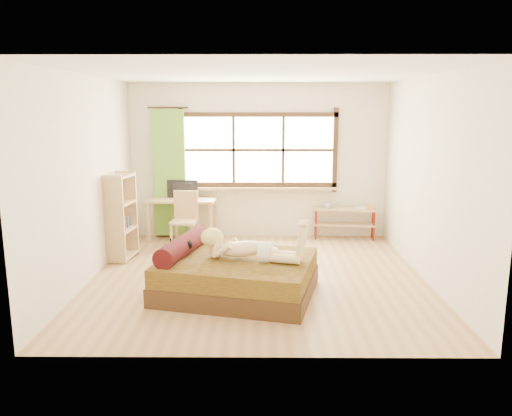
{
  "coord_description": "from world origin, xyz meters",
  "views": [
    {
      "loc": [
        0.02,
        -6.51,
        2.27
      ],
      "look_at": [
        -0.03,
        0.2,
        0.92
      ],
      "focal_mm": 35.0,
      "sensor_mm": 36.0,
      "label": 1
    }
  ],
  "objects_px": {
    "woman": "(249,238)",
    "kitten": "(180,247)",
    "chair": "(185,216)",
    "pipe_shelf": "(345,216)",
    "bookshelf": "(121,216)",
    "desk": "(182,204)",
    "bed": "(234,274)"
  },
  "relations": [
    {
      "from": "bed",
      "to": "desk",
      "type": "bearing_deg",
      "value": 125.46
    },
    {
      "from": "desk",
      "to": "bookshelf",
      "type": "height_order",
      "value": "bookshelf"
    },
    {
      "from": "pipe_shelf",
      "to": "bookshelf",
      "type": "bearing_deg",
      "value": -156.45
    },
    {
      "from": "chair",
      "to": "woman",
      "type": "bearing_deg",
      "value": -59.33
    },
    {
      "from": "bed",
      "to": "kitten",
      "type": "relative_size",
      "value": 7.73
    },
    {
      "from": "pipe_shelf",
      "to": "bookshelf",
      "type": "relative_size",
      "value": 0.85
    },
    {
      "from": "woman",
      "to": "bookshelf",
      "type": "relative_size",
      "value": 0.98
    },
    {
      "from": "pipe_shelf",
      "to": "bed",
      "type": "bearing_deg",
      "value": -119.47
    },
    {
      "from": "bed",
      "to": "desk",
      "type": "relative_size",
      "value": 1.75
    },
    {
      "from": "kitten",
      "to": "pipe_shelf",
      "type": "relative_size",
      "value": 0.25
    },
    {
      "from": "chair",
      "to": "bookshelf",
      "type": "xyz_separation_m",
      "value": [
        -0.86,
        -0.74,
        0.15
      ]
    },
    {
      "from": "bookshelf",
      "to": "desk",
      "type": "bearing_deg",
      "value": 62.43
    },
    {
      "from": "woman",
      "to": "kitten",
      "type": "distance_m",
      "value": 0.9
    },
    {
      "from": "chair",
      "to": "pipe_shelf",
      "type": "bearing_deg",
      "value": 14.3
    },
    {
      "from": "woman",
      "to": "pipe_shelf",
      "type": "xyz_separation_m",
      "value": [
        1.63,
        2.74,
        -0.33
      ]
    },
    {
      "from": "woman",
      "to": "bookshelf",
      "type": "bearing_deg",
      "value": 156.15
    },
    {
      "from": "woman",
      "to": "bookshelf",
      "type": "xyz_separation_m",
      "value": [
        -1.98,
        1.51,
        -0.07
      ]
    },
    {
      "from": "bed",
      "to": "woman",
      "type": "xyz_separation_m",
      "value": [
        0.19,
        -0.06,
        0.48
      ]
    },
    {
      "from": "pipe_shelf",
      "to": "chair",
      "type": "bearing_deg",
      "value": -165.24
    },
    {
      "from": "bed",
      "to": "woman",
      "type": "distance_m",
      "value": 0.52
    },
    {
      "from": "woman",
      "to": "pipe_shelf",
      "type": "relative_size",
      "value": 1.15
    },
    {
      "from": "woman",
      "to": "pipe_shelf",
      "type": "distance_m",
      "value": 3.21
    },
    {
      "from": "woman",
      "to": "chair",
      "type": "xyz_separation_m",
      "value": [
        -1.12,
        2.26,
        -0.22
      ]
    },
    {
      "from": "chair",
      "to": "pipe_shelf",
      "type": "distance_m",
      "value": 2.79
    },
    {
      "from": "woman",
      "to": "chair",
      "type": "height_order",
      "value": "woman"
    },
    {
      "from": "chair",
      "to": "bookshelf",
      "type": "distance_m",
      "value": 1.15
    },
    {
      "from": "desk",
      "to": "bookshelf",
      "type": "relative_size",
      "value": 0.92
    },
    {
      "from": "desk",
      "to": "bookshelf",
      "type": "bearing_deg",
      "value": -119.94
    },
    {
      "from": "woman",
      "to": "pipe_shelf",
      "type": "height_order",
      "value": "woman"
    },
    {
      "from": "kitten",
      "to": "chair",
      "type": "relative_size",
      "value": 0.3
    },
    {
      "from": "bed",
      "to": "pipe_shelf",
      "type": "height_order",
      "value": "bed"
    },
    {
      "from": "woman",
      "to": "kitten",
      "type": "height_order",
      "value": "woman"
    }
  ]
}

